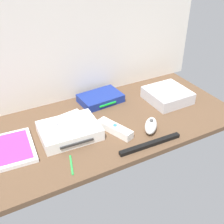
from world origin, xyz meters
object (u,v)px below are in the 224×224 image
(remote_wand, at_px, (115,129))
(sensor_bar, at_px, (150,144))
(game_case, at_px, (13,149))
(network_router, at_px, (100,98))
(remote_nunchuk, at_px, (151,126))
(remote_classic_pad, at_px, (66,122))
(mini_computer, at_px, (167,95))
(stylus_pen, at_px, (71,164))
(game_console, at_px, (69,131))

(remote_wand, xyz_separation_m, sensor_bar, (0.07, -0.13, -0.01))
(game_case, xyz_separation_m, network_router, (0.41, 0.16, 0.01))
(remote_nunchuk, height_order, remote_classic_pad, remote_classic_pad)
(network_router, bearing_deg, game_case, -163.39)
(remote_classic_pad, bearing_deg, network_router, 26.53)
(network_router, bearing_deg, remote_nunchuk, -79.52)
(mini_computer, height_order, remote_classic_pad, remote_classic_pad)
(remote_wand, bearing_deg, stylus_pen, -177.17)
(mini_computer, height_order, game_case, mini_computer)
(stylus_pen, bearing_deg, game_case, 132.89)
(mini_computer, distance_m, stylus_pen, 0.56)
(mini_computer, bearing_deg, stylus_pen, -160.32)
(game_case, bearing_deg, stylus_pen, -43.03)
(remote_wand, relative_size, stylus_pen, 1.68)
(sensor_bar, bearing_deg, stylus_pen, 174.03)
(remote_wand, relative_size, remote_nunchuk, 1.45)
(game_console, relative_size, remote_nunchuk, 2.08)
(game_console, relative_size, game_case, 1.09)
(game_console, height_order, sensor_bar, game_console)
(game_console, relative_size, stylus_pen, 2.41)
(mini_computer, bearing_deg, network_router, 154.07)
(mini_computer, xyz_separation_m, remote_classic_pad, (-0.48, -0.03, 0.03))
(mini_computer, relative_size, remote_wand, 1.13)
(remote_classic_pad, bearing_deg, remote_wand, -33.43)
(network_router, bearing_deg, remote_wand, -107.09)
(sensor_bar, bearing_deg, mini_computer, 44.43)
(remote_classic_pad, bearing_deg, mini_computer, -6.51)
(remote_classic_pad, xyz_separation_m, stylus_pen, (-0.05, -0.16, -0.05))
(network_router, distance_m, stylus_pen, 0.41)
(mini_computer, height_order, network_router, mini_computer)
(mini_computer, height_order, remote_nunchuk, mini_computer)
(game_console, bearing_deg, remote_nunchuk, -19.02)
(game_console, bearing_deg, remote_classic_pad, 122.02)
(stylus_pen, bearing_deg, sensor_bar, -7.79)
(network_router, distance_m, remote_nunchuk, 0.29)
(game_console, height_order, mini_computer, mini_computer)
(mini_computer, distance_m, sensor_bar, 0.33)
(network_router, bearing_deg, mini_computer, -30.23)
(remote_wand, xyz_separation_m, remote_nunchuk, (0.12, -0.05, 0.01))
(game_case, distance_m, remote_classic_pad, 0.20)
(remote_wand, height_order, sensor_bar, remote_wand)
(game_console, height_order, stylus_pen, game_console)
(remote_nunchuk, bearing_deg, sensor_bar, -84.23)
(game_case, height_order, stylus_pen, game_case)
(network_router, relative_size, remote_classic_pad, 1.21)
(mini_computer, bearing_deg, remote_nunchuk, -141.97)
(network_router, height_order, sensor_bar, network_router)
(game_console, relative_size, network_router, 1.15)
(remote_nunchuk, relative_size, stylus_pen, 1.16)
(game_console, xyz_separation_m, network_router, (0.21, 0.17, -0.00))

